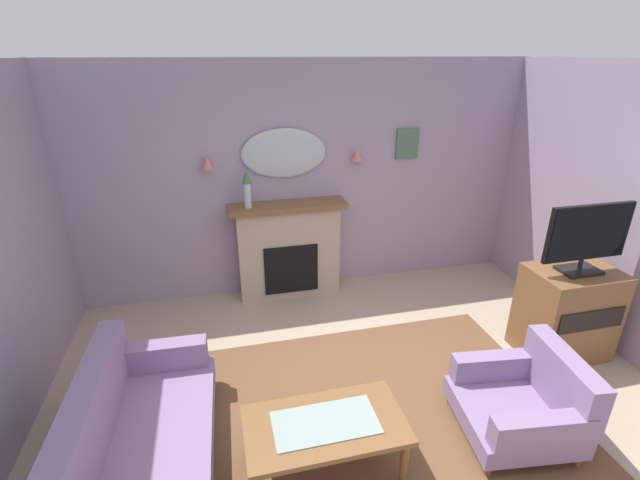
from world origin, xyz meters
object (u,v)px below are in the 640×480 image
mantel_vase_centre (247,187)px  coffee_table (325,429)px  fireplace (289,250)px  wall_mirror (284,153)px  wall_sconce_right (357,155)px  framed_picture (407,144)px  tv_flatscreen (588,237)px  wall_sconce_left (207,163)px  armchair_by_coffee_table (526,401)px  floral_couch (132,438)px  tv_cabinet (566,312)px

mantel_vase_centre → coffee_table: mantel_vase_centre is taller
fireplace → wall_mirror: bearing=90.0°
wall_sconce_right → framed_picture: bearing=5.3°
fireplace → mantel_vase_centre: bearing=-176.4°
wall_mirror → wall_sconce_right: (0.85, -0.05, -0.05)m
wall_mirror → tv_flatscreen: wall_mirror is taller
wall_sconce_left → framed_picture: bearing=1.5°
wall_sconce_right → armchair_by_coffee_table: wall_sconce_right is taller
armchair_by_coffee_table → fireplace: bearing=117.9°
tv_flatscreen → fireplace: bearing=142.7°
floral_couch → wall_sconce_left: bearing=74.6°
fireplace → wall_sconce_right: wall_sconce_right is taller
mantel_vase_centre → wall_sconce_left: wall_sconce_left is taller
coffee_table → floral_couch: 1.33m
fireplace → tv_flatscreen: (2.39, -1.82, 0.68)m
floral_couch → mantel_vase_centre: bearing=64.9°
wall_mirror → tv_cabinet: size_ratio=1.07×
floral_couch → tv_cabinet: (3.89, 0.47, 0.13)m
framed_picture → mantel_vase_centre: bearing=-174.7°
wall_sconce_left → coffee_table: bearing=-76.4°
tv_cabinet → armchair_by_coffee_table: bearing=-141.8°
fireplace → mantel_vase_centre: (-0.45, -0.03, 0.83)m
wall_mirror → tv_flatscreen: size_ratio=1.14×
tv_cabinet → wall_mirror: bearing=140.9°
fireplace → tv_flatscreen: bearing=-37.3°
coffee_table → tv_cabinet: 2.71m
wall_mirror → wall_sconce_right: wall_mirror is taller
fireplace → mantel_vase_centre: size_ratio=3.10×
floral_couch → tv_cabinet: bearing=7.0°
armchair_by_coffee_table → tv_flatscreen: bearing=37.5°
floral_couch → tv_flatscreen: size_ratio=2.08×
wall_mirror → floral_couch: size_ratio=0.55×
fireplace → floral_couch: size_ratio=0.78×
wall_sconce_left → tv_flatscreen: size_ratio=0.17×
mantel_vase_centre → wall_mirror: bearing=20.7°
wall_sconce_left → wall_mirror: bearing=3.4°
coffee_table → tv_flatscreen: (2.60, 0.75, 0.86)m
mantel_vase_centre → tv_cabinet: size_ratio=0.49×
tv_cabinet → tv_flatscreen: bearing=-90.0°
tv_flatscreen → tv_cabinet: bearing=90.0°
tv_flatscreen → armchair_by_coffee_table: bearing=-142.5°
wall_mirror → tv_cabinet: 3.33m
wall_sconce_right → framed_picture: 0.66m
mantel_vase_centre → coffee_table: size_ratio=0.40×
mantel_vase_centre → framed_picture: size_ratio=1.22×
framed_picture → fireplace: bearing=-174.2°
fireplace → armchair_by_coffee_table: size_ratio=1.49×
wall_sconce_right → wall_mirror: bearing=176.6°
tv_cabinet → mantel_vase_centre: bearing=148.1°
wall_sconce_left → tv_cabinet: (3.24, -1.89, -1.21)m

